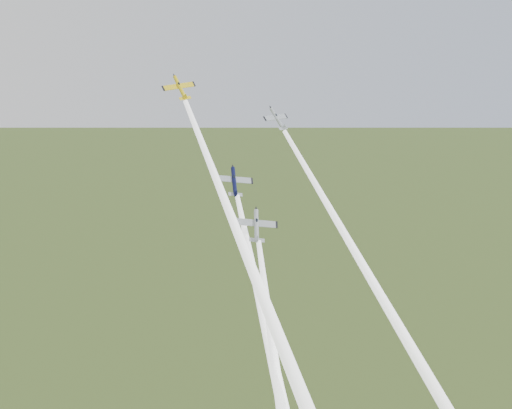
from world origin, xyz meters
name	(u,v)px	position (x,y,z in m)	size (l,w,h in m)	color
plane_yellow	(180,88)	(-9.49, 6.50, 114.15)	(7.04, 6.98, 1.10)	yellow
smoke_trail_yellow	(246,253)	(-9.26, -16.70, 86.69)	(2.57, 2.57, 65.50)	white
plane_navy	(234,181)	(-0.87, 0.71, 95.52)	(8.26, 8.20, 1.29)	#0C0F35
smoke_trail_navy	(266,328)	(-5.99, -18.35, 72.16)	(2.57, 2.57, 54.77)	white
plane_silver_right	(277,119)	(12.86, 5.24, 106.91)	(7.11, 7.05, 1.11)	#B3BCC2
smoke_trail_silver_right	(367,272)	(18.36, -18.43, 78.15)	(2.57, 2.57, 68.91)	white
plane_silver_low	(256,226)	(-2.71, -10.28, 89.16)	(8.40, 8.33, 1.32)	#A1A8AF
smoke_trail_silver_low	(281,407)	(-10.93, -30.13, 63.73)	(2.57, 2.57, 60.19)	white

